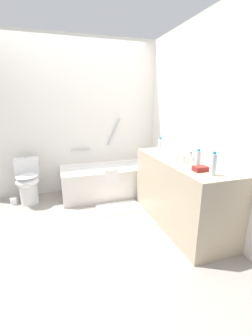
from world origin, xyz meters
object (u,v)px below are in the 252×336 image
water_bottle_1 (160,144)px  amenity_basket (200,169)px  toilet_paper_roll (14,201)px  drinking_glass_2 (184,159)px  water_bottle_2 (198,159)px  drinking_glass_1 (165,149)px  drinking_glass_0 (168,151)px  drinking_glass_3 (193,161)px  bath_mat (119,208)px  toilet (28,182)px  sink_basin (177,156)px  bathtub (111,179)px  sink_faucet (190,154)px  water_bottle_0 (213,164)px

water_bottle_1 → amenity_basket: size_ratio=1.36×
toilet_paper_roll → drinking_glass_2: bearing=-33.7°
water_bottle_2 → drinking_glass_2: bearing=100.2°
drinking_glass_1 → water_bottle_2: bearing=-90.7°
amenity_basket → drinking_glass_0: bearing=85.9°
drinking_glass_3 → bath_mat: (-0.62, 0.86, -0.89)m
water_bottle_2 → toilet_paper_roll: (-2.13, 1.61, -0.90)m
toilet → sink_basin: bearing=55.9°
sink_basin → drinking_glass_1: 0.34m
drinking_glass_2 → drinking_glass_1: bearing=85.2°
bathtub → drinking_glass_1: 1.17m
drinking_glass_3 → toilet_paper_roll: bearing=144.9°
sink_faucet → drinking_glass_3: bearing=-119.4°
water_bottle_2 → water_bottle_1: bearing=89.3°
water_bottle_0 → water_bottle_1: bearing=88.5°
toilet → water_bottle_2: size_ratio=3.48×
sink_basin → bath_mat: sink_basin is taller
water_bottle_1 → drinking_glass_3: water_bottle_1 is taller
sink_faucet → bath_mat: sink_faucet is taller
toilet → water_bottle_2: (1.90, -1.59, 0.60)m
toilet → sink_basin: size_ratio=2.23×
sink_faucet → bath_mat: size_ratio=0.24×
bathtub → toilet_paper_roll: bearing=178.5°
drinking_glass_2 → toilet_paper_roll: (-2.09, 1.39, -0.85)m
drinking_glass_2 → drinking_glass_0: bearing=84.4°
drinking_glass_2 → sink_basin: bearing=77.7°
water_bottle_2 → bath_mat: 1.48m
sink_faucet → bath_mat: 1.31m
water_bottle_2 → bath_mat: bearing=122.5°
water_bottle_1 → drinking_glass_1: size_ratio=2.20×
sink_faucet → water_bottle_1: (-0.19, 0.49, 0.05)m
bathtub → drinking_glass_2: bathtub is taller
water_bottle_2 → water_bottle_0: bearing=-94.1°
sink_faucet → drinking_glass_0: (-0.19, 0.23, 0.00)m
water_bottle_2 → drinking_glass_0: (0.01, 0.67, -0.05)m
water_bottle_1 → toilet_paper_roll: 2.42m
drinking_glass_0 → drinking_glass_1: bearing=88.4°
water_bottle_0 → sink_faucet: bearing=72.9°
sink_basin → bathtub: bearing=117.5°
drinking_glass_2 → bath_mat: size_ratio=0.15×
toilet → drinking_glass_2: bearing=50.5°
water_bottle_2 → toilet_paper_roll: 2.81m
water_bottle_2 → toilet_paper_roll: size_ratio=1.84×
bathtub → drinking_glass_3: 1.70m
water_bottle_0 → drinking_glass_1: (0.03, 1.05, -0.06)m
drinking_glass_3 → toilet_paper_roll: size_ratio=0.86×
bathtub → drinking_glass_0: (0.58, -0.90, 0.63)m
drinking_glass_0 → toilet_paper_roll: size_ratio=0.72×
sink_basin → drinking_glass_0: 0.23m
bath_mat → drinking_glass_3: bearing=-54.2°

